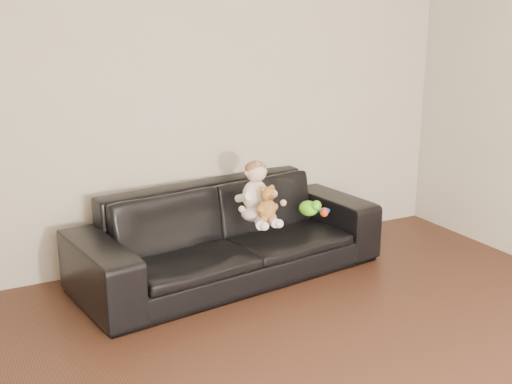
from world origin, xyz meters
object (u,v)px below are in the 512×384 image
baby (257,195)px  teddy_bear (267,204)px  sofa (229,233)px  toy_green (309,208)px  toy_rattle (324,213)px  toy_blue_disc (323,211)px

baby → teddy_bear: baby is taller
sofa → toy_green: bearing=-24.9°
sofa → toy_rattle: 0.72m
sofa → baby: (0.17, -0.12, 0.30)m
sofa → toy_blue_disc: bearing=-18.7°
toy_green → toy_rattle: 0.12m
baby → toy_green: (0.41, -0.06, -0.14)m
toy_green → toy_blue_disc: bearing=13.0°
baby → toy_rattle: bearing=-1.5°
toy_blue_disc → baby: bearing=178.0°
toy_rattle → toy_blue_disc: bearing=58.8°
toy_green → teddy_bear: bearing=-168.4°
baby → teddy_bear: bearing=-72.0°
toy_green → toy_rattle: toy_green is taller
teddy_bear → sofa: bearing=138.7°
teddy_bear → toy_blue_disc: bearing=26.5°
toy_green → toy_rattle: (0.09, -0.08, -0.03)m
teddy_bear → toy_green: 0.42m
toy_green → toy_rattle: size_ratio=2.62×
teddy_bear → toy_blue_disc: (0.55, 0.12, -0.16)m
sofa → toy_green: sofa is taller
sofa → toy_blue_disc: size_ratio=22.69×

